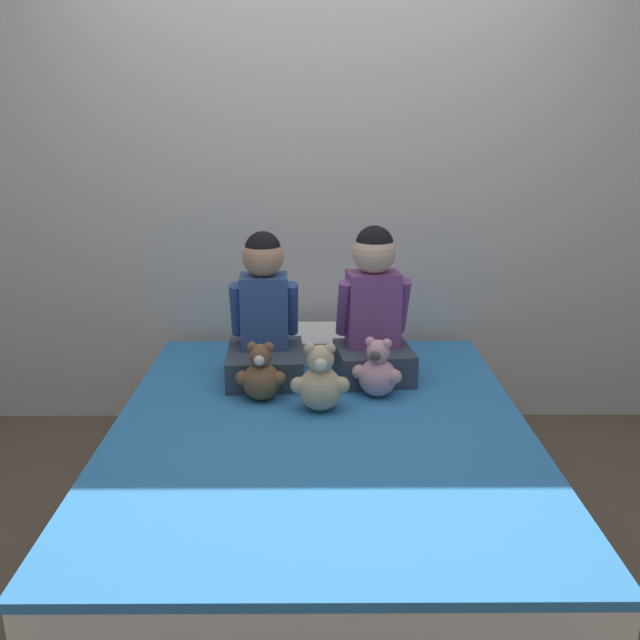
{
  "coord_description": "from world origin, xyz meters",
  "views": [
    {
      "loc": [
        -0.01,
        -2.29,
        1.55
      ],
      "look_at": [
        0.0,
        0.41,
        0.73
      ],
      "focal_mm": 38.0,
      "sensor_mm": 36.0,
      "label": 1
    }
  ],
  "objects_px": {
    "teddy_bear_held_by_right_child": "(378,372)",
    "teddy_bear_held_by_left_child": "(261,375)",
    "bed": "(321,479)",
    "teddy_bear_between_children": "(320,382)",
    "pillow_at_headboard": "(320,343)",
    "child_on_left": "(264,320)",
    "child_on_right": "(374,312)"
  },
  "relations": [
    {
      "from": "teddy_bear_between_children",
      "to": "pillow_at_headboard",
      "type": "relative_size",
      "value": 0.52
    },
    {
      "from": "bed",
      "to": "child_on_right",
      "type": "distance_m",
      "value": 0.75
    },
    {
      "from": "bed",
      "to": "teddy_bear_held_by_right_child",
      "type": "height_order",
      "value": "teddy_bear_held_by_right_child"
    },
    {
      "from": "teddy_bear_between_children",
      "to": "bed",
      "type": "bearing_deg",
      "value": -89.49
    },
    {
      "from": "pillow_at_headboard",
      "to": "teddy_bear_held_by_right_child",
      "type": "bearing_deg",
      "value": -65.17
    },
    {
      "from": "teddy_bear_between_children",
      "to": "child_on_left",
      "type": "bearing_deg",
      "value": 123.19
    },
    {
      "from": "teddy_bear_held_by_right_child",
      "to": "teddy_bear_between_children",
      "type": "bearing_deg",
      "value": -129.42
    },
    {
      "from": "teddy_bear_held_by_left_child",
      "to": "teddy_bear_held_by_right_child",
      "type": "bearing_deg",
      "value": 7.36
    },
    {
      "from": "child_on_right",
      "to": "pillow_at_headboard",
      "type": "xyz_separation_m",
      "value": [
        -0.23,
        0.28,
        -0.24
      ]
    },
    {
      "from": "child_on_right",
      "to": "pillow_at_headboard",
      "type": "height_order",
      "value": "child_on_right"
    },
    {
      "from": "bed",
      "to": "teddy_bear_held_by_left_child",
      "type": "xyz_separation_m",
      "value": [
        -0.24,
        0.23,
        0.33
      ]
    },
    {
      "from": "child_on_right",
      "to": "teddy_bear_held_by_left_child",
      "type": "relative_size",
      "value": 2.72
    },
    {
      "from": "child_on_left",
      "to": "teddy_bear_held_by_left_child",
      "type": "xyz_separation_m",
      "value": [
        0.0,
        -0.26,
        -0.15
      ]
    },
    {
      "from": "teddy_bear_held_by_right_child",
      "to": "teddy_bear_held_by_left_child",
      "type": "bearing_deg",
      "value": -155.14
    },
    {
      "from": "teddy_bear_held_by_right_child",
      "to": "teddy_bear_between_children",
      "type": "height_order",
      "value": "teddy_bear_between_children"
    },
    {
      "from": "teddy_bear_between_children",
      "to": "teddy_bear_held_by_left_child",
      "type": "bearing_deg",
      "value": 156.76
    },
    {
      "from": "teddy_bear_held_by_left_child",
      "to": "pillow_at_headboard",
      "type": "distance_m",
      "value": 0.59
    },
    {
      "from": "teddy_bear_between_children",
      "to": "pillow_at_headboard",
      "type": "bearing_deg",
      "value": 89.65
    },
    {
      "from": "child_on_right",
      "to": "teddy_bear_between_children",
      "type": "distance_m",
      "value": 0.46
    },
    {
      "from": "pillow_at_headboard",
      "to": "teddy_bear_between_children",
      "type": "bearing_deg",
      "value": -90.15
    },
    {
      "from": "teddy_bear_held_by_left_child",
      "to": "teddy_bear_between_children",
      "type": "relative_size",
      "value": 0.89
    },
    {
      "from": "child_on_left",
      "to": "child_on_right",
      "type": "bearing_deg",
      "value": -3.54
    },
    {
      "from": "child_on_right",
      "to": "teddy_bear_held_by_right_child",
      "type": "distance_m",
      "value": 0.29
    },
    {
      "from": "bed",
      "to": "child_on_right",
      "type": "relative_size",
      "value": 2.94
    },
    {
      "from": "child_on_left",
      "to": "pillow_at_headboard",
      "type": "bearing_deg",
      "value": 46.43
    },
    {
      "from": "child_on_right",
      "to": "teddy_bear_held_by_left_child",
      "type": "xyz_separation_m",
      "value": [
        -0.47,
        -0.26,
        -0.19
      ]
    },
    {
      "from": "bed",
      "to": "child_on_right",
      "type": "bearing_deg",
      "value": 64.83
    },
    {
      "from": "bed",
      "to": "child_on_left",
      "type": "bearing_deg",
      "value": 115.82
    },
    {
      "from": "child_on_left",
      "to": "teddy_bear_held_by_left_child",
      "type": "distance_m",
      "value": 0.3
    },
    {
      "from": "bed",
      "to": "child_on_right",
      "type": "xyz_separation_m",
      "value": [
        0.23,
        0.49,
        0.52
      ]
    },
    {
      "from": "bed",
      "to": "pillow_at_headboard",
      "type": "xyz_separation_m",
      "value": [
        0.0,
        0.77,
        0.28
      ]
    },
    {
      "from": "teddy_bear_between_children",
      "to": "teddy_bear_held_by_right_child",
      "type": "bearing_deg",
      "value": 29.84
    }
  ]
}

